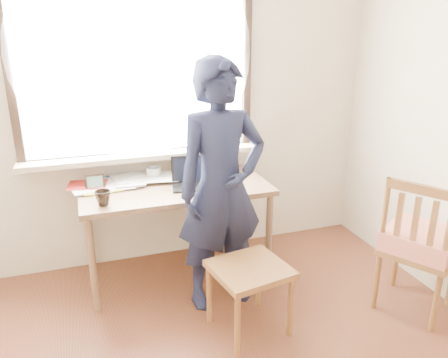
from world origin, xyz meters
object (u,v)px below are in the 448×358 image
object	(u,v)px
work_chair	(250,276)
person	(221,188)
mug_white	(154,173)
mug_dark	(103,198)
side_chair	(420,242)
desk	(175,195)
laptop	(193,179)

from	to	relation	value
work_chair	person	xyz separation A→B (m)	(-0.06, 0.38, 0.47)
mug_white	mug_dark	distance (m)	0.61
mug_dark	side_chair	world-z (taller)	side_chair
desk	work_chair	distance (m)	0.91
mug_white	mug_dark	world-z (taller)	mug_dark
desk	person	size ratio (longest dim) A/B	0.81
mug_white	side_chair	world-z (taller)	side_chair
person	desk	bearing A→B (deg)	111.01
mug_white	work_chair	size ratio (longest dim) A/B	0.22
laptop	mug_dark	xyz separation A→B (m)	(-0.67, -0.18, -0.00)
desk	mug_dark	distance (m)	0.59
laptop	work_chair	world-z (taller)	laptop
laptop	work_chair	distance (m)	0.90
work_chair	mug_dark	bearing A→B (deg)	143.63
desk	work_chair	bearing A→B (deg)	-70.88
side_chair	mug_white	bearing A→B (deg)	142.65
desk	side_chair	xyz separation A→B (m)	(1.45, -0.98, -0.16)
laptop	side_chair	distance (m)	1.65
desk	laptop	world-z (taller)	laptop
mug_white	work_chair	xyz separation A→B (m)	(0.41, -1.04, -0.41)
desk	mug_white	size ratio (longest dim) A/B	12.51
mug_dark	side_chair	bearing A→B (deg)	-20.94
work_chair	laptop	bearing A→B (deg)	101.26
desk	side_chair	world-z (taller)	side_chair
mug_dark	work_chair	bearing A→B (deg)	-36.37
laptop	mug_dark	bearing A→B (deg)	-165.01
desk	laptop	bearing A→B (deg)	-15.52
desk	laptop	distance (m)	0.18
work_chair	mug_white	bearing A→B (deg)	111.21
work_chair	side_chair	size ratio (longest dim) A/B	0.53
mug_dark	person	distance (m)	0.80
mug_white	work_chair	world-z (taller)	mug_white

